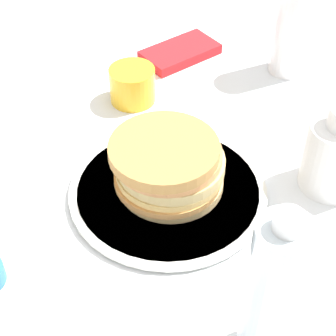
# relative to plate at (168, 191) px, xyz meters

# --- Properties ---
(ground_plane) EXTENTS (4.00, 4.00, 0.00)m
(ground_plane) POSITION_rel_plate_xyz_m (0.02, 0.01, -0.01)
(ground_plane) COLOR white
(plate) EXTENTS (0.30, 0.30, 0.01)m
(plate) POSITION_rel_plate_xyz_m (0.00, 0.00, 0.00)
(plate) COLOR silver
(plate) RESTS_ON ground_plane
(pancake_stack) EXTENTS (0.17, 0.16, 0.09)m
(pancake_stack) POSITION_rel_plate_xyz_m (-0.00, -0.01, 0.05)
(pancake_stack) COLOR #D7B372
(pancake_stack) RESTS_ON plate
(juice_glass) EXTENTS (0.08, 0.08, 0.06)m
(juice_glass) POSITION_rel_plate_xyz_m (0.02, -0.25, 0.03)
(juice_glass) COLOR yellow
(juice_glass) RESTS_ON ground_plane
(water_bottle_near) EXTENTS (0.07, 0.07, 0.21)m
(water_bottle_near) POSITION_rel_plate_xyz_m (-0.29, -0.28, 0.09)
(water_bottle_near) COLOR white
(water_bottle_near) RESTS_ON ground_plane
(water_bottle_mid) EXTENTS (0.08, 0.08, 0.20)m
(water_bottle_mid) POSITION_rel_plate_xyz_m (0.22, 0.24, 0.08)
(water_bottle_mid) COLOR white
(water_bottle_mid) RESTS_ON ground_plane
(water_bottle_far) EXTENTS (0.06, 0.06, 0.23)m
(water_bottle_far) POSITION_rel_plate_xyz_m (-0.06, 0.27, 0.10)
(water_bottle_far) COLOR silver
(water_bottle_far) RESTS_ON ground_plane
(napkin) EXTENTS (0.17, 0.14, 0.02)m
(napkin) POSITION_rel_plate_xyz_m (-0.10, -0.37, 0.00)
(napkin) COLOR red
(napkin) RESTS_ON ground_plane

